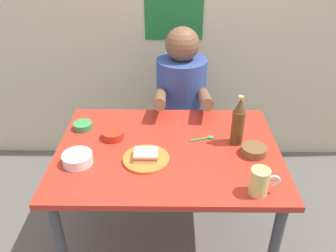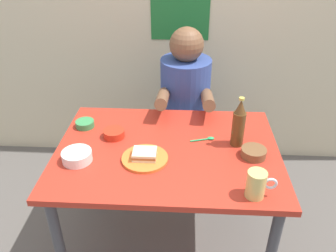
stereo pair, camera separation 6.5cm
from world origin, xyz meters
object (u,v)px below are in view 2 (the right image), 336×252
rice_bowl_white (77,156)px  sandwich (145,154)px  beer_bottle (239,124)px  dining_table (167,163)px  plate_orange (145,158)px  person_seated (185,90)px  stool (184,143)px  beer_mug (257,184)px

rice_bowl_white → sandwich: bearing=4.6°
beer_bottle → dining_table: bearing=-170.5°
plate_orange → sandwich: size_ratio=2.00×
beer_bottle → rice_bowl_white: beer_bottle is taller
person_seated → beer_bottle: size_ratio=2.75×
dining_table → rice_bowl_white: 0.45m
stool → beer_bottle: 0.81m
plate_orange → rice_bowl_white: 0.32m
stool → person_seated: (-0.00, -0.01, 0.42)m
beer_mug → rice_bowl_white: 0.82m
beer_mug → beer_bottle: size_ratio=0.48×
dining_table → beer_bottle: size_ratio=4.20×
person_seated → beer_bottle: person_seated is taller
beer_mug → beer_bottle: (-0.03, 0.37, 0.06)m
plate_orange → beer_mug: 0.53m
stool → sandwich: 0.86m
stool → beer_mug: beer_mug is taller
rice_bowl_white → beer_bottle: bearing=13.3°
person_seated → plate_orange: bearing=-104.2°
plate_orange → sandwich: (0.00, 0.00, 0.02)m
dining_table → rice_bowl_white: bearing=-163.6°
person_seated → beer_bottle: 0.63m
sandwich → rice_bowl_white: 0.32m
beer_mug → rice_bowl_white: size_ratio=0.90×
stool → beer_mug: (0.30, -0.95, 0.45)m
beer_mug → beer_bottle: 0.38m
plate_orange → stool: bearing=76.0°
person_seated → rice_bowl_white: bearing=-123.8°
dining_table → beer_mug: beer_mug is taller
sandwich → dining_table: bearing=43.8°
stool → person_seated: size_ratio=0.63×
person_seated → rice_bowl_white: (-0.50, -0.74, 0.00)m
dining_table → beer_mug: (0.38, -0.32, 0.15)m
dining_table → stool: size_ratio=2.44×
dining_table → person_seated: person_seated is taller
sandwich → person_seated: bearing=75.8°
person_seated → sandwich: size_ratio=6.54×
beer_mug → sandwich: bearing=155.5°
person_seated → rice_bowl_white: size_ratio=5.14×
person_seated → rice_bowl_white: 0.89m
stool → rice_bowl_white: (-0.50, -0.75, 0.42)m
dining_table → sandwich: sandwich is taller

